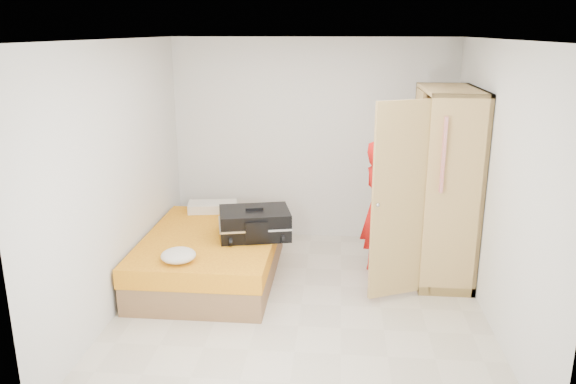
# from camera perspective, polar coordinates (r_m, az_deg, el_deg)

# --- Properties ---
(room) EXTENTS (4.00, 4.02, 2.60)m
(room) POSITION_cam_1_polar(r_m,az_deg,el_deg) (5.34, 1.47, 1.16)
(room) COLOR beige
(room) RESTS_ON ground
(bed) EXTENTS (1.42, 2.02, 0.50)m
(bed) POSITION_cam_1_polar(r_m,az_deg,el_deg) (6.36, -7.80, -6.47)
(bed) COLOR brown
(bed) RESTS_ON ground
(wardrobe) EXTENTS (1.12, 1.43, 2.10)m
(wardrobe) POSITION_cam_1_polar(r_m,az_deg,el_deg) (6.33, 15.23, 0.14)
(wardrobe) COLOR tan
(wardrobe) RESTS_ON ground
(person) EXTENTS (0.53, 0.65, 1.55)m
(person) POSITION_cam_1_polar(r_m,az_deg,el_deg) (6.28, 9.24, -1.74)
(person) COLOR red
(person) RESTS_ON ground
(suitcase) EXTENTS (0.88, 0.72, 0.33)m
(suitcase) POSITION_cam_1_polar(r_m,az_deg,el_deg) (6.15, -3.41, -3.19)
(suitcase) COLOR black
(suitcase) RESTS_ON bed
(round_cushion) EXTENTS (0.34, 0.34, 0.13)m
(round_cushion) POSITION_cam_1_polar(r_m,az_deg,el_deg) (5.61, -11.07, -6.34)
(round_cushion) COLOR silver
(round_cushion) RESTS_ON bed
(pillow) EXTENTS (0.64, 0.41, 0.11)m
(pillow) POSITION_cam_1_polar(r_m,az_deg,el_deg) (7.07, -7.66, -1.50)
(pillow) COLOR silver
(pillow) RESTS_ON bed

